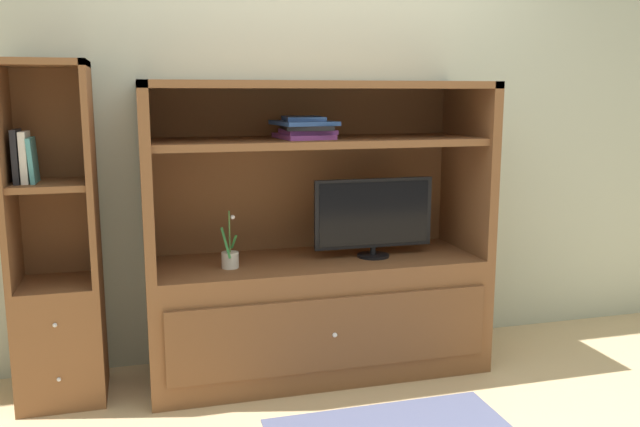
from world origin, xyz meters
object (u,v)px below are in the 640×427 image
at_px(magazine_stack, 305,128).
at_px(upright_book_row, 24,158).
at_px(tv_monitor, 374,216).
at_px(potted_plant, 230,258).
at_px(bookshelf_tall, 58,288).
at_px(media_console, 317,282).

height_order(magazine_stack, upright_book_row, magazine_stack).
bearing_deg(upright_book_row, tv_monitor, -1.35).
distance_m(potted_plant, bookshelf_tall, 0.83).
bearing_deg(tv_monitor, upright_book_row, 178.65).
relative_size(media_console, potted_plant, 6.09).
bearing_deg(bookshelf_tall, potted_plant, -5.09).
height_order(tv_monitor, potted_plant, tv_monitor).
relative_size(potted_plant, magazine_stack, 0.82).
height_order(media_console, potted_plant, media_console).
xyz_separation_m(magazine_stack, bookshelf_tall, (-1.22, 0.01, -0.74)).
bearing_deg(tv_monitor, bookshelf_tall, 178.22).
xyz_separation_m(potted_plant, magazine_stack, (0.40, 0.06, 0.64)).
distance_m(media_console, upright_book_row, 1.55).
height_order(media_console, magazine_stack, media_console).
bearing_deg(potted_plant, upright_book_row, 176.06).
xyz_separation_m(tv_monitor, upright_book_row, (-1.68, 0.04, 0.34)).
bearing_deg(upright_book_row, bookshelf_tall, 5.33).
bearing_deg(magazine_stack, tv_monitor, -5.72).
relative_size(bookshelf_tall, upright_book_row, 6.59).
distance_m(magazine_stack, upright_book_row, 1.32).
xyz_separation_m(media_console, tv_monitor, (0.30, -0.05, 0.35)).
xyz_separation_m(potted_plant, upright_book_row, (-0.92, 0.06, 0.52)).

